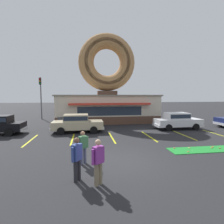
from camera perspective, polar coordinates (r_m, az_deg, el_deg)
ground_plane at (r=8.99m, az=3.88°, el=-15.79°), size 160.00×160.00×0.00m
donut_shop_building at (r=22.30m, az=-1.64°, el=6.58°), size 12.30×6.75×10.96m
putting_mat at (r=12.08m, az=27.92°, el=-10.79°), size 4.35×1.21×0.03m
mini_donut_near_left at (r=12.87m, az=30.07°, el=-9.77°), size 0.13×0.13×0.04m
mini_donut_mid_right at (r=12.75m, az=31.73°, el=-9.99°), size 0.13×0.13×0.04m
mini_donut_far_left at (r=11.55m, az=19.68°, el=-11.03°), size 0.13×0.13×0.04m
mini_donut_far_centre at (r=11.14m, az=23.60°, el=-11.78°), size 0.13×0.13×0.04m
mini_donut_far_right at (r=12.58m, az=29.75°, el=-10.09°), size 0.13×0.13×0.04m
mini_donut_extra at (r=11.96m, az=23.91°, el=-10.63°), size 0.13×0.13×0.04m
golf_ball at (r=11.32m, az=24.74°, el=-11.53°), size 0.04×0.04×0.04m
car_champagne at (r=15.85m, az=-11.28°, el=-3.39°), size 4.57×2.00×1.60m
car_white at (r=18.20m, az=20.53°, el=-2.51°), size 4.58×2.02×1.60m
pedestrian_blue_sweater_man at (r=8.52m, az=-9.49°, el=-10.90°), size 0.53×0.40×1.58m
pedestrian_hooded_kid at (r=6.92m, az=-11.37°, el=-14.23°), size 0.41×0.51×1.68m
pedestrian_leather_jacket_man at (r=6.52m, az=-4.53°, el=-15.33°), size 0.49×0.42×1.69m
trash_bin at (r=19.62m, az=-16.53°, el=-2.95°), size 0.57×0.57×0.97m
traffic_light_pole at (r=26.28m, az=-22.26°, el=5.92°), size 0.28×0.47×5.80m
parking_stripe_far_left at (r=14.19m, az=-25.04°, el=-8.38°), size 0.12×3.60×0.01m
parking_stripe_left at (r=13.63m, az=-12.74°, el=-8.55°), size 0.12×3.60×0.01m
parking_stripe_mid_left at (r=13.72m, az=-0.02°, el=-8.33°), size 0.12×3.60×0.01m
parking_stripe_centre at (r=14.45m, az=11.95°, el=-7.75°), size 0.12×3.60×0.01m
parking_stripe_mid_right at (r=15.72m, az=22.34°, el=-6.98°), size 0.12×3.60×0.01m
parking_stripe_right at (r=17.43m, az=30.92°, el=-6.16°), size 0.12×3.60×0.01m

